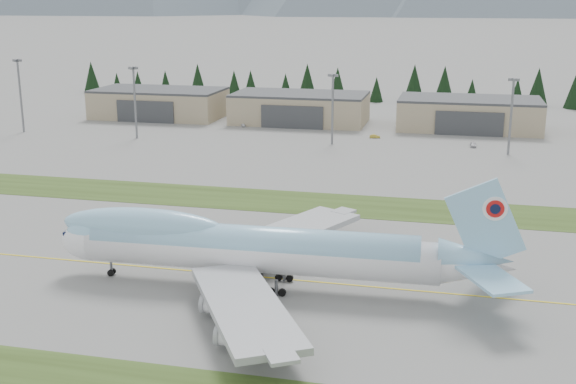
% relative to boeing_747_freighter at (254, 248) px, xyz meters
% --- Properties ---
extents(ground, '(7000.00, 7000.00, 0.00)m').
position_rel_boeing_747_freighter_xyz_m(ground, '(-11.04, 3.95, -6.40)').
color(ground, slate).
rests_on(ground, ground).
extents(grass_strip_far, '(400.00, 18.00, 0.08)m').
position_rel_boeing_747_freighter_xyz_m(grass_strip_far, '(-11.04, 48.95, -6.40)').
color(grass_strip_far, '#304418').
rests_on(grass_strip_far, ground).
extents(taxiway_line_main, '(400.00, 0.40, 0.02)m').
position_rel_boeing_747_freighter_xyz_m(taxiway_line_main, '(-11.04, 3.95, -6.40)').
color(taxiway_line_main, yellow).
rests_on(taxiway_line_main, ground).
extents(boeing_747_freighter, '(73.25, 63.56, 19.40)m').
position_rel_boeing_747_freighter_xyz_m(boeing_747_freighter, '(0.00, 0.00, 0.00)').
color(boeing_747_freighter, white).
rests_on(boeing_747_freighter, ground).
extents(hangar_left, '(48.00, 26.60, 10.80)m').
position_rel_boeing_747_freighter_xyz_m(hangar_left, '(-81.04, 153.85, -1.01)').
color(hangar_left, tan).
rests_on(hangar_left, ground).
extents(hangar_center, '(48.00, 26.60, 10.80)m').
position_rel_boeing_747_freighter_xyz_m(hangar_center, '(-26.04, 153.85, -1.01)').
color(hangar_center, tan).
rests_on(hangar_center, ground).
extents(hangar_right, '(48.00, 26.60, 10.80)m').
position_rel_boeing_747_freighter_xyz_m(hangar_right, '(33.96, 153.85, -1.01)').
color(hangar_right, tan).
rests_on(hangar_right, ground).
extents(floodlight_masts, '(161.73, 8.15, 24.48)m').
position_rel_boeing_747_freighter_xyz_m(floodlight_masts, '(-38.29, 113.58, 9.56)').
color(floodlight_masts, slate).
rests_on(floodlight_masts, ground).
extents(service_vehicle_a, '(2.75, 3.42, 1.09)m').
position_rel_boeing_747_freighter_xyz_m(service_vehicle_a, '(-43.66, 140.34, -6.40)').
color(service_vehicle_a, silver).
rests_on(service_vehicle_a, ground).
extents(service_vehicle_b, '(3.56, 1.61, 1.14)m').
position_rel_boeing_747_freighter_xyz_m(service_vehicle_b, '(4.22, 129.73, -6.40)').
color(service_vehicle_b, gold).
rests_on(service_vehicle_b, ground).
extents(service_vehicle_c, '(1.98, 4.55, 1.30)m').
position_rel_boeing_747_freighter_xyz_m(service_vehicle_c, '(35.23, 122.09, -6.40)').
color(service_vehicle_c, '#B9B8BD').
rests_on(service_vehicle_c, ground).
extents(conifer_belt, '(272.62, 16.39, 16.49)m').
position_rel_boeing_747_freighter_xyz_m(conifer_belt, '(1.76, 216.17, 0.89)').
color(conifer_belt, black).
rests_on(conifer_belt, ground).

